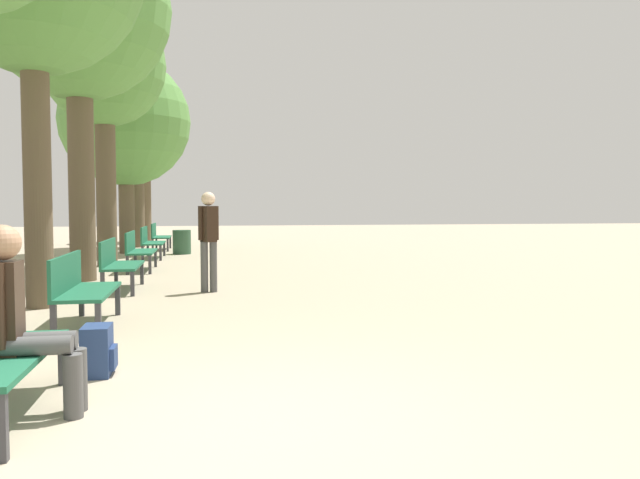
% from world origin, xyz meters
% --- Properties ---
extents(ground_plane, '(80.00, 80.00, 0.00)m').
position_xyz_m(ground_plane, '(0.00, 0.00, 0.00)').
color(ground_plane, tan).
extents(bench_row_1, '(0.53, 1.60, 0.85)m').
position_xyz_m(bench_row_1, '(-1.52, 3.62, 0.48)').
color(bench_row_1, '#1E6042').
rests_on(bench_row_1, ground_plane).
extents(bench_row_2, '(0.53, 1.60, 0.85)m').
position_xyz_m(bench_row_2, '(-1.52, 6.81, 0.48)').
color(bench_row_2, '#1E6042').
rests_on(bench_row_2, ground_plane).
extents(bench_row_3, '(0.53, 1.60, 0.85)m').
position_xyz_m(bench_row_3, '(-1.52, 10.00, 0.48)').
color(bench_row_3, '#1E6042').
rests_on(bench_row_3, ground_plane).
extents(bench_row_4, '(0.53, 1.60, 0.85)m').
position_xyz_m(bench_row_4, '(-1.52, 13.20, 0.48)').
color(bench_row_4, '#1E6042').
rests_on(bench_row_4, ground_plane).
extents(bench_row_5, '(0.53, 1.60, 0.85)m').
position_xyz_m(bench_row_5, '(-1.52, 16.39, 0.48)').
color(bench_row_5, '#1E6042').
rests_on(bench_row_5, ground_plane).
extents(tree_row_2, '(3.38, 3.38, 6.74)m').
position_xyz_m(tree_row_2, '(-2.33, 8.33, 4.99)').
color(tree_row_2, brown).
rests_on(tree_row_2, ground_plane).
extents(tree_row_3, '(2.82, 2.82, 6.07)m').
position_xyz_m(tree_row_3, '(-2.33, 11.30, 4.56)').
color(tree_row_3, brown).
rests_on(tree_row_3, ground_plane).
extents(tree_row_4, '(3.76, 3.76, 5.75)m').
position_xyz_m(tree_row_4, '(-2.33, 15.16, 3.85)').
color(tree_row_4, brown).
rests_on(tree_row_4, ground_plane).
extents(tree_row_5, '(2.60, 2.60, 5.52)m').
position_xyz_m(tree_row_5, '(-2.33, 17.97, 4.10)').
color(tree_row_5, brown).
rests_on(tree_row_5, ground_plane).
extents(tree_row_6, '(2.41, 2.41, 5.06)m').
position_xyz_m(tree_row_6, '(-2.33, 21.02, 3.74)').
color(tree_row_6, brown).
rests_on(tree_row_6, ground_plane).
extents(person_seated, '(0.62, 0.35, 1.29)m').
position_xyz_m(person_seated, '(-1.28, 0.44, 0.68)').
color(person_seated, '#4C4C4C').
rests_on(person_seated, ground_plane).
extents(backpack, '(0.26, 0.33, 0.42)m').
position_xyz_m(backpack, '(-0.97, 1.43, 0.21)').
color(backpack, navy).
rests_on(backpack, ground_plane).
extents(pedestrian_near, '(0.33, 0.29, 1.64)m').
position_xyz_m(pedestrian_near, '(-0.02, 6.32, 0.94)').
color(pedestrian_near, '#4C4C4C').
rests_on(pedestrian_near, ground_plane).
extents(trash_bin, '(0.52, 0.52, 0.70)m').
position_xyz_m(trash_bin, '(-0.73, 14.58, 0.35)').
color(trash_bin, '#2D5138').
rests_on(trash_bin, ground_plane).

